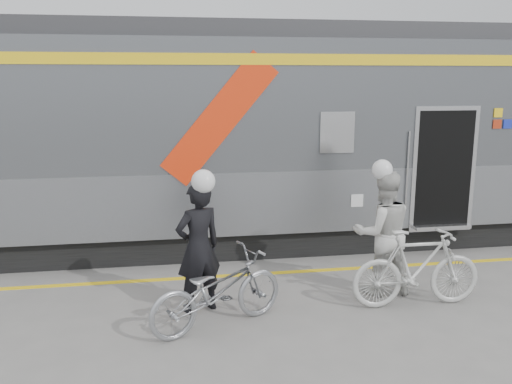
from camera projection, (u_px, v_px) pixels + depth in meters
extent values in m
plane|color=slate|center=(274.00, 335.00, 6.78)|extent=(90.00, 90.00, 0.00)
cube|color=black|center=(302.00, 224.00, 11.01)|extent=(24.00, 2.70, 0.50)
cube|color=#9EA0A5|center=(303.00, 185.00, 10.84)|extent=(24.00, 3.00, 1.10)
cube|color=slate|center=(304.00, 102.00, 10.50)|extent=(24.00, 3.00, 2.20)
cube|color=#38383A|center=(305.00, 35.00, 10.24)|extent=(24.00, 2.64, 0.30)
cube|color=yellow|center=(328.00, 60.00, 8.88)|extent=(24.00, 0.02, 0.18)
cube|color=red|center=(219.00, 119.00, 8.79)|extent=(1.96, 0.01, 2.19)
cube|color=black|center=(337.00, 132.00, 9.16)|extent=(0.55, 0.02, 0.65)
cube|color=black|center=(438.00, 168.00, 9.83)|extent=(1.05, 0.45, 2.10)
cube|color=silver|center=(444.00, 170.00, 9.62)|extent=(1.20, 0.02, 2.25)
cylinder|color=silver|center=(407.00, 171.00, 9.50)|extent=(0.04, 0.04, 1.40)
cube|color=silver|center=(441.00, 226.00, 9.80)|extent=(1.05, 0.25, 0.06)
cube|color=yellow|center=(498.00, 113.00, 9.56)|extent=(0.16, 0.01, 0.16)
cube|color=#B13014|center=(497.00, 124.00, 9.61)|extent=(0.16, 0.01, 0.16)
cube|color=#1B2DB1|center=(508.00, 124.00, 9.64)|extent=(0.16, 0.01, 0.16)
cube|color=silver|center=(357.00, 201.00, 9.47)|extent=(0.22, 0.01, 0.22)
cube|color=yellow|center=(249.00, 274.00, 8.86)|extent=(24.00, 0.12, 0.01)
imported|color=black|center=(198.00, 248.00, 7.32)|extent=(0.78, 0.67, 1.82)
imported|color=#999BA0|center=(217.00, 290.00, 6.91)|extent=(2.01, 1.40, 1.00)
imported|color=beige|center=(383.00, 233.00, 7.95)|extent=(0.91, 0.71, 1.85)
imported|color=#B8B9B4|center=(417.00, 268.00, 7.55)|extent=(1.87, 0.55, 1.12)
sphere|color=white|center=(197.00, 170.00, 7.10)|extent=(0.31, 0.31, 0.31)
sphere|color=white|center=(386.00, 161.00, 7.73)|extent=(0.30, 0.30, 0.30)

